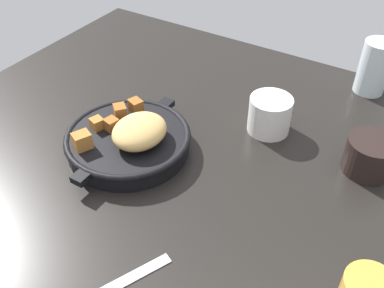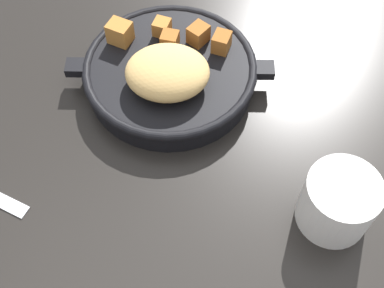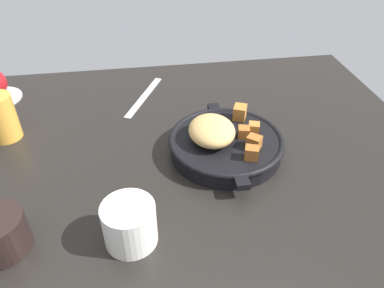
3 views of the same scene
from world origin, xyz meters
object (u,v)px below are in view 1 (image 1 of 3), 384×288
at_px(coffee_mug_dark, 370,156).
at_px(ceramic_mug_white, 270,115).
at_px(cast_iron_skillet, 129,139).
at_px(water_glass_tall, 374,67).

bearing_deg(coffee_mug_dark, ceramic_mug_white, -94.19).
distance_m(cast_iron_skillet, coffee_mug_dark, 0.42).
distance_m(cast_iron_skillet, ceramic_mug_white, 0.27).
bearing_deg(cast_iron_skillet, coffee_mug_dark, 114.81).
relative_size(ceramic_mug_white, coffee_mug_dark, 0.94).
distance_m(coffee_mug_dark, water_glass_tall, 0.26).
bearing_deg(coffee_mug_dark, cast_iron_skillet, -65.19).
relative_size(cast_iron_skillet, coffee_mug_dark, 3.13).
height_order(coffee_mug_dark, water_glass_tall, water_glass_tall).
bearing_deg(cast_iron_skillet, ceramic_mug_white, 135.28).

